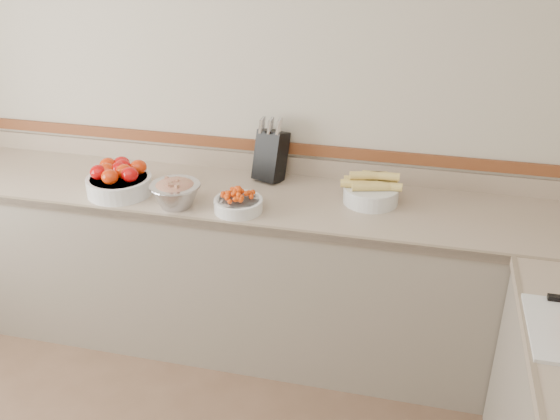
% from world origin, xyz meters
% --- Properties ---
extents(back_wall, '(4.00, 0.00, 4.00)m').
position_xyz_m(back_wall, '(0.00, 2.00, 1.30)').
color(back_wall, '#BBB09A').
rests_on(back_wall, ground_plane).
extents(counter_back, '(4.00, 0.65, 1.08)m').
position_xyz_m(counter_back, '(0.00, 1.68, 0.45)').
color(counter_back, gray).
rests_on(counter_back, ground_plane).
extents(knife_block, '(0.19, 0.21, 0.35)m').
position_xyz_m(knife_block, '(0.17, 1.90, 1.04)').
color(knife_block, black).
rests_on(knife_block, counter_back).
extents(tomato_bowl, '(0.33, 0.33, 0.16)m').
position_xyz_m(tomato_bowl, '(-0.54, 1.54, 0.97)').
color(tomato_bowl, silver).
rests_on(tomato_bowl, counter_back).
extents(cherry_tomato_bowl, '(0.24, 0.24, 0.13)m').
position_xyz_m(cherry_tomato_bowl, '(0.11, 1.49, 0.94)').
color(cherry_tomato_bowl, silver).
rests_on(cherry_tomato_bowl, counter_back).
extents(corn_bowl, '(0.30, 0.27, 0.16)m').
position_xyz_m(corn_bowl, '(0.72, 1.74, 0.96)').
color(corn_bowl, silver).
rests_on(corn_bowl, counter_back).
extents(rhubarb_bowl, '(0.25, 0.25, 0.14)m').
position_xyz_m(rhubarb_bowl, '(-0.20, 1.47, 0.97)').
color(rhubarb_bowl, '#B2B2BA').
rests_on(rhubarb_bowl, counter_back).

